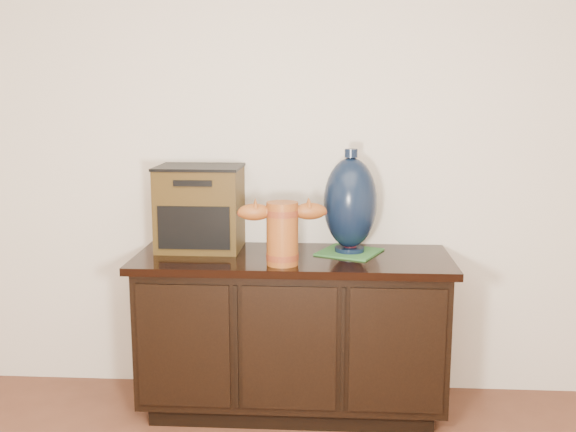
# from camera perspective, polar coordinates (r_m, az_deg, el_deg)

# --- Properties ---
(room) EXTENTS (5.00, 5.00, 5.00)m
(room) POSITION_cam_1_polar(r_m,az_deg,el_deg) (0.84, -8.24, -3.48)
(room) COLOR #572F1E
(room) RESTS_ON ground
(sideboard) EXTENTS (1.46, 0.56, 0.75)m
(sideboard) POSITION_cam_1_polar(r_m,az_deg,el_deg) (3.23, 0.37, -9.75)
(sideboard) COLOR black
(sideboard) RESTS_ON ground
(terracotta_vessel) EXTENTS (0.39, 0.16, 0.28)m
(terracotta_vessel) POSITION_cam_1_polar(r_m,az_deg,el_deg) (2.93, -0.48, -1.16)
(terracotta_vessel) COLOR #974D1B
(terracotta_vessel) RESTS_ON sideboard
(tv_radio) EXTENTS (0.40, 0.33, 0.40)m
(tv_radio) POSITION_cam_1_polar(r_m,az_deg,el_deg) (3.25, -7.44, 0.71)
(tv_radio) COLOR #3F2C0F
(tv_radio) RESTS_ON sideboard
(green_mat) EXTENTS (0.34, 0.34, 0.01)m
(green_mat) POSITION_cam_1_polar(r_m,az_deg,el_deg) (3.19, 5.22, -3.05)
(green_mat) COLOR #306A30
(green_mat) RESTS_ON sideboard
(lamp_base) EXTENTS (0.33, 0.33, 0.48)m
(lamp_base) POSITION_cam_1_polar(r_m,az_deg,el_deg) (3.14, 5.29, 1.08)
(lamp_base) COLOR black
(lamp_base) RESTS_ON green_mat
(spray_can) EXTENTS (0.06, 0.06, 0.18)m
(spray_can) POSITION_cam_1_polar(r_m,az_deg,el_deg) (3.18, 5.31, -1.57)
(spray_can) COLOR #5C0F1C
(spray_can) RESTS_ON sideboard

